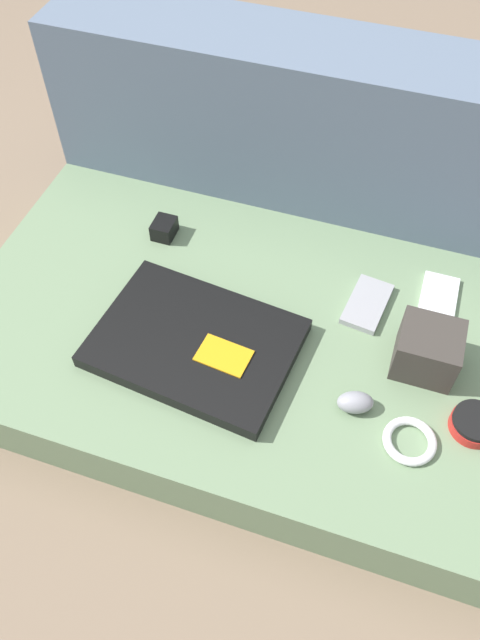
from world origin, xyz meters
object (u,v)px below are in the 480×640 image
camera_pouch (427,350)px  charger_brick (164,228)px  computer_mouse (355,402)px  phone_black (367,304)px  laptop (195,343)px  speaker_puck (475,424)px  phone_silver (438,300)px

camera_pouch → charger_brick: (-0.55, 0.15, -0.03)m
computer_mouse → phone_black: computer_mouse is taller
camera_pouch → laptop: bearing=-166.6°
speaker_puck → phone_black: bearing=137.6°
laptop → speaker_puck: 0.49m
phone_black → charger_brick: bearing=-179.7°
laptop → camera_pouch: bearing=19.6°
computer_mouse → phone_black: bearing=78.1°
laptop → speaker_puck: size_ratio=4.75×
laptop → charger_brick: 0.29m
laptop → camera_pouch: size_ratio=3.58×
phone_silver → charger_brick: 0.56m
phone_silver → speaker_puck: bearing=-70.1°
computer_mouse → speaker_puck: bearing=-10.5°
laptop → phone_black: (0.27, 0.19, -0.01)m
laptop → charger_brick: size_ratio=7.15×
speaker_puck → charger_brick: bearing=159.0°
camera_pouch → charger_brick: size_ratio=2.00×
phone_black → charger_brick: size_ratio=2.49×
computer_mouse → phone_silver: bearing=51.7°
phone_black → camera_pouch: (0.12, -0.10, 0.04)m
laptop → phone_black: size_ratio=2.87×
phone_silver → laptop: bearing=-148.4°
computer_mouse → speaker_puck: 0.19m
laptop → camera_pouch: camera_pouch is taller
laptop → charger_brick: bearing=129.8°
computer_mouse → charger_brick: bearing=131.1°
speaker_puck → phone_silver: (-0.09, 0.25, -0.01)m
speaker_puck → phone_black: (-0.21, 0.20, -0.01)m
computer_mouse → phone_black: size_ratio=0.54×
computer_mouse → camera_pouch: size_ratio=0.67×
phone_black → charger_brick: charger_brick is taller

